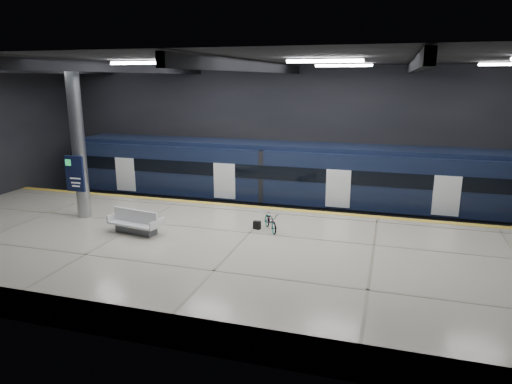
% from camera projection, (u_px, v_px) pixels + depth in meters
% --- Properties ---
extents(ground, '(30.00, 30.00, 0.00)m').
position_uv_depth(ground, '(257.00, 249.00, 20.08)').
color(ground, black).
rests_on(ground, ground).
extents(room_shell, '(30.10, 16.10, 8.05)m').
position_uv_depth(room_shell, '(257.00, 118.00, 18.69)').
color(room_shell, black).
rests_on(room_shell, ground).
extents(platform, '(30.00, 11.00, 1.10)m').
position_uv_depth(platform, '(238.00, 258.00, 17.62)').
color(platform, '#BAB29D').
rests_on(platform, ground).
extents(safety_strip, '(30.00, 0.40, 0.01)m').
position_uv_depth(safety_strip, '(273.00, 208.00, 22.36)').
color(safety_strip, gold).
rests_on(safety_strip, platform).
extents(rails, '(30.00, 1.52, 0.16)m').
position_uv_depth(rails, '(285.00, 213.00, 25.17)').
color(rails, gray).
rests_on(rails, ground).
extents(train, '(29.40, 2.84, 3.79)m').
position_uv_depth(train, '(318.00, 180.00, 24.18)').
color(train, black).
rests_on(train, ground).
extents(bench, '(2.39, 1.30, 1.00)m').
position_uv_depth(bench, '(136.00, 225.00, 18.75)').
color(bench, '#595B60').
rests_on(bench, platform).
extents(bicycle, '(1.26, 1.59, 0.81)m').
position_uv_depth(bicycle, '(271.00, 221.00, 19.05)').
color(bicycle, '#99999E').
rests_on(bicycle, platform).
extents(pannier_bag, '(0.33, 0.23, 0.35)m').
position_uv_depth(pannier_bag, '(257.00, 225.00, 19.28)').
color(pannier_bag, black).
rests_on(pannier_bag, platform).
extents(info_column, '(0.90, 0.78, 6.90)m').
position_uv_depth(info_column, '(78.00, 144.00, 20.26)').
color(info_column, '#9EA0A5').
rests_on(info_column, platform).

